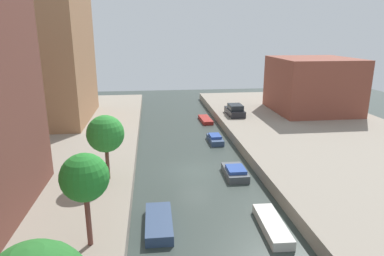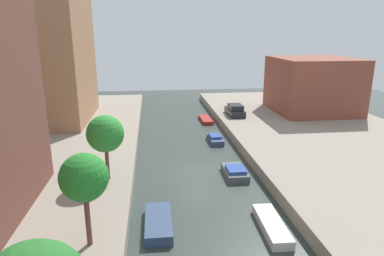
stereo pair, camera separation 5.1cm
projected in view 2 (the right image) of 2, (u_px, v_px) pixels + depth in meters
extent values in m
plane|color=#333D38|center=(195.00, 171.00, 28.92)|extent=(84.00, 84.00, 0.00)
cube|color=gray|center=(7.00, 174.00, 27.06)|extent=(20.00, 64.00, 1.00)
cube|color=gray|center=(361.00, 158.00, 30.50)|extent=(20.00, 64.00, 1.00)
cube|color=#9E704C|center=(39.00, 23.00, 39.06)|extent=(10.00, 13.60, 22.65)
cube|color=brown|center=(313.00, 85.00, 45.57)|extent=(10.00, 10.33, 7.12)
cylinder|color=brown|center=(88.00, 219.00, 16.96)|extent=(0.26, 0.26, 2.85)
sphere|color=#247F2A|center=(84.00, 177.00, 16.35)|extent=(2.37, 2.37, 2.37)
cylinder|color=brown|center=(107.00, 163.00, 24.72)|extent=(0.27, 0.27, 2.52)
sphere|color=#2B8A31|center=(105.00, 134.00, 24.13)|extent=(2.66, 2.66, 2.66)
cube|color=black|center=(235.00, 112.00, 44.12)|extent=(1.89, 4.14, 0.80)
cube|color=#1E2328|center=(236.00, 107.00, 43.63)|extent=(1.65, 2.28, 0.64)
cube|color=#33476B|center=(158.00, 223.00, 20.54)|extent=(1.62, 4.04, 0.62)
cube|color=beige|center=(272.00, 225.00, 20.32)|extent=(1.41, 4.36, 0.56)
cube|color=#4C5156|center=(235.00, 172.00, 27.96)|extent=(1.69, 3.31, 0.57)
cube|color=#2D4C9E|center=(236.00, 169.00, 27.56)|extent=(1.43, 1.82, 0.25)
cube|color=#33476B|center=(215.00, 140.00, 36.51)|extent=(1.38, 3.24, 0.55)
cube|color=#2D4C9E|center=(215.00, 136.00, 36.45)|extent=(1.16, 1.79, 0.26)
cube|color=maroon|center=(206.00, 120.00, 44.96)|extent=(1.45, 4.13, 0.46)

